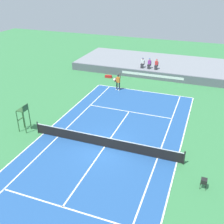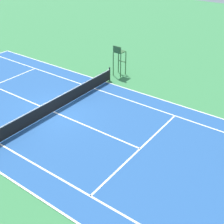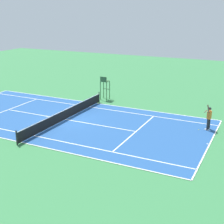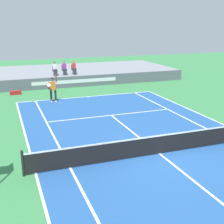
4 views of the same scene
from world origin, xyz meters
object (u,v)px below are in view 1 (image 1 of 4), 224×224
object	(u,v)px
spectator_seated_1	(149,64)
tennis_player	(118,82)
tennis_ball	(119,92)
spectator_seated_0	(142,63)
ball_hopper	(204,181)
spectator_seated_2	(156,65)
umpire_chair	(23,114)
equipment_bag	(108,76)

from	to	relation	value
spectator_seated_1	tennis_player	bearing A→B (deg)	-109.58
tennis_player	tennis_ball	xyz separation A→B (m)	(0.36, -0.61, -0.96)
tennis_ball	tennis_player	bearing A→B (deg)	120.40
spectator_seated_0	tennis_ball	world-z (taller)	spectator_seated_0
tennis_ball	spectator_seated_0	bearing A→B (deg)	82.41
spectator_seated_0	ball_hopper	xyz separation A→B (m)	(8.98, -19.22, -1.04)
spectator_seated_2	spectator_seated_0	bearing A→B (deg)	180.00
spectator_seated_1	umpire_chair	world-z (taller)	umpire_chair
tennis_player	equipment_bag	world-z (taller)	tennis_player
spectator_seated_0	tennis_ball	xyz separation A→B (m)	(-0.88, -6.61, -1.58)
tennis_ball	equipment_bag	bearing A→B (deg)	125.03
tennis_player	umpire_chair	distance (m)	12.06
tennis_player	spectator_seated_2	bearing A→B (deg)	63.03
tennis_ball	umpire_chair	bearing A→B (deg)	-113.81
tennis_player	tennis_ball	world-z (taller)	tennis_player
spectator_seated_0	ball_hopper	distance (m)	21.24
spectator_seated_2	tennis_ball	bearing A→B (deg)	-112.16
spectator_seated_2	tennis_player	xyz separation A→B (m)	(-3.05, -6.00, -0.62)
spectator_seated_0	spectator_seated_1	size ratio (longest dim) A/B	1.00
umpire_chair	ball_hopper	size ratio (longest dim) A/B	3.49
spectator_seated_0	tennis_player	world-z (taller)	spectator_seated_0
spectator_seated_0	tennis_player	distance (m)	6.15
spectator_seated_2	tennis_ball	world-z (taller)	spectator_seated_2
spectator_seated_2	umpire_chair	size ratio (longest dim) A/B	0.52
umpire_chair	ball_hopper	xyz separation A→B (m)	(14.55, -1.98, -0.98)
spectator_seated_1	tennis_player	world-z (taller)	spectator_seated_1
spectator_seated_1	tennis_player	distance (m)	6.39
ball_hopper	umpire_chair	bearing A→B (deg)	172.24
spectator_seated_0	tennis_ball	distance (m)	6.85
spectator_seated_1	ball_hopper	world-z (taller)	spectator_seated_1
tennis_player	spectator_seated_1	bearing A→B (deg)	70.42
spectator_seated_1	ball_hopper	bearing A→B (deg)	-67.18
tennis_ball	umpire_chair	size ratio (longest dim) A/B	0.03
spectator_seated_0	equipment_bag	size ratio (longest dim) A/B	1.38
spectator_seated_1	spectator_seated_2	world-z (taller)	same
spectator_seated_1	umpire_chair	size ratio (longest dim) A/B	0.52
spectator_seated_0	ball_hopper	size ratio (longest dim) A/B	1.81
ball_hopper	tennis_ball	bearing A→B (deg)	128.02
umpire_chair	ball_hopper	bearing A→B (deg)	-7.76
equipment_bag	tennis_player	bearing A→B (deg)	-54.21
tennis_ball	ball_hopper	world-z (taller)	ball_hopper
spectator_seated_2	equipment_bag	bearing A→B (deg)	-155.92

